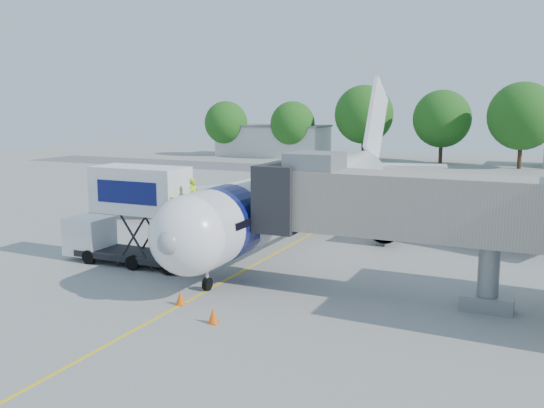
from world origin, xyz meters
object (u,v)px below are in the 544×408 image
at_px(jet_bridge, 387,205).
at_px(aircraft, 309,192).
at_px(catering_hiloader, 132,215).
at_px(ground_tug, 174,334).

bearing_deg(jet_bridge, aircraft, 125.70).
bearing_deg(catering_hiloader, aircraft, 60.64).
bearing_deg(catering_hiloader, jet_bridge, 0.01).
bearing_deg(ground_tug, jet_bridge, 41.23).
distance_m(jet_bridge, ground_tug, 11.47).
xyz_separation_m(aircraft, jet_bridge, (7.99, -11.12, 1.39)).
relative_size(catering_hiloader, ground_tug, 1.99).
xyz_separation_m(aircraft, ground_tug, (2.84, -20.74, -2.15)).
bearing_deg(jet_bridge, catering_hiloader, -179.99).
bearing_deg(aircraft, jet_bridge, -54.30).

